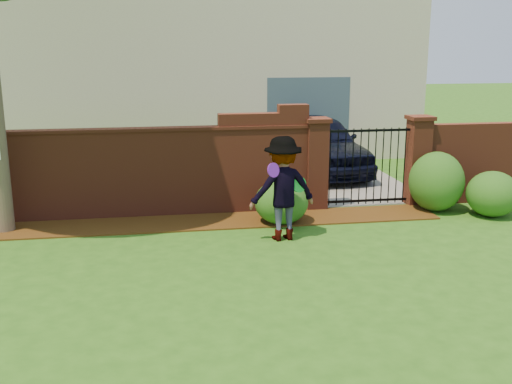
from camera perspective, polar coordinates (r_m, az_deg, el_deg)
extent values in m
cube|color=#2A5A16|center=(8.56, -3.25, -9.30)|extent=(80.00, 80.00, 0.01)
cube|color=#3B220A|center=(11.66, -9.72, -3.01)|extent=(11.10, 1.08, 0.03)
cube|color=maroon|center=(12.17, -15.54, 1.45)|extent=(8.70, 0.25, 1.70)
cube|color=maroon|center=(12.11, 0.69, 6.70)|extent=(1.80, 0.25, 0.30)
cube|color=maroon|center=(12.21, 3.49, 7.82)|extent=(0.60, 0.25, 0.16)
cube|color=maroon|center=(12.02, -15.81, 5.55)|extent=(8.70, 0.31, 0.06)
cube|color=maroon|center=(14.19, 22.28, 2.64)|extent=(4.00, 0.25, 1.70)
cube|color=maroon|center=(12.51, 5.65, 2.45)|extent=(0.42, 0.42, 1.80)
cube|color=maroon|center=(12.36, 5.75, 6.73)|extent=(0.50, 0.50, 0.08)
cube|color=maroon|center=(13.24, 14.89, 2.69)|extent=(0.42, 0.42, 1.80)
cube|color=maroon|center=(13.10, 15.15, 6.73)|extent=(0.50, 0.50, 0.08)
cylinder|color=black|center=(12.59, 6.92, 2.27)|extent=(0.02, 0.02, 1.60)
cylinder|color=black|center=(12.64, 7.63, 2.29)|extent=(0.02, 0.02, 1.60)
cylinder|color=black|center=(12.69, 8.33, 2.31)|extent=(0.02, 0.02, 1.60)
cylinder|color=black|center=(12.74, 9.02, 2.33)|extent=(0.02, 0.02, 1.60)
cylinder|color=black|center=(12.79, 9.71, 2.35)|extent=(0.02, 0.02, 1.60)
cylinder|color=black|center=(12.84, 10.39, 2.37)|extent=(0.02, 0.02, 1.60)
cylinder|color=black|center=(12.90, 11.07, 2.38)|extent=(0.02, 0.02, 1.60)
cylinder|color=black|center=(12.96, 11.74, 2.40)|extent=(0.02, 0.02, 1.60)
cylinder|color=black|center=(13.01, 12.41, 2.42)|extent=(0.02, 0.02, 1.60)
cylinder|color=black|center=(13.07, 13.07, 2.44)|extent=(0.02, 0.02, 1.60)
cylinder|color=black|center=(13.14, 13.72, 2.45)|extent=(0.02, 0.02, 1.60)
cube|color=black|center=(13.01, 10.25, -0.79)|extent=(1.78, 0.03, 0.05)
cube|color=black|center=(12.72, 10.54, 5.68)|extent=(1.78, 0.03, 0.05)
cube|color=slate|center=(16.75, 5.68, 2.24)|extent=(3.20, 8.00, 0.01)
cube|color=beige|center=(19.92, -4.33, 12.79)|extent=(12.00, 6.00, 6.00)
cube|color=#384C5B|center=(17.56, 4.88, 6.75)|extent=(2.40, 0.12, 2.40)
imported|color=black|center=(15.92, 6.06, 4.41)|extent=(2.23, 4.65, 1.53)
ellipsoid|color=#1A5118|center=(11.51, 2.39, -0.96)|extent=(1.02, 1.02, 0.83)
ellipsoid|color=#1A5118|center=(12.87, 16.54, 0.94)|extent=(1.11, 1.11, 1.22)
ellipsoid|color=#1A5118|center=(12.85, 21.28, -0.17)|extent=(1.02, 1.02, 0.90)
imported|color=gray|center=(10.45, 2.56, 0.28)|extent=(1.26, 0.85, 1.82)
cylinder|color=purple|center=(9.98, 1.64, 2.06)|extent=(0.25, 0.19, 0.24)
cylinder|color=green|center=(10.48, 4.06, 0.70)|extent=(0.28, 0.15, 0.28)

